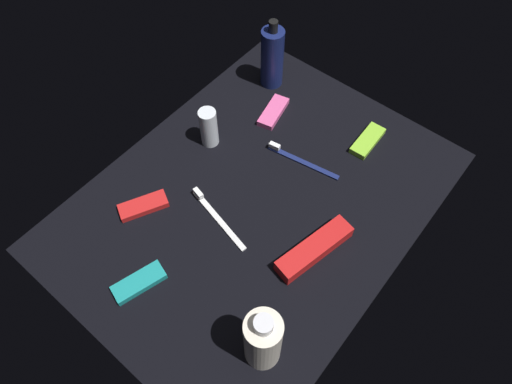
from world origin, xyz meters
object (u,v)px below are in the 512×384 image
Objects in this scene: toothbrush_white at (216,215)px; snack_bar_red at (143,206)px; deodorant_stick at (209,127)px; toothpaste_box_red at (314,249)px; snack_bar_pink at (273,112)px; lotion_bottle at (272,57)px; snack_bar_teal at (139,282)px; bodywash_bottle at (263,340)px; toothbrush_navy at (299,159)px; snack_bar_lime at (368,141)px.

toothbrush_white is 1.71× the size of snack_bar_red.
deodorant_stick reaches higher than toothpaste_box_red.
deodorant_stick is 0.96× the size of snack_bar_pink.
lotion_bottle is 1.79× the size of snack_bar_teal.
lotion_bottle is at bearing 60.89° from toothpaste_box_red.
snack_bar_red is at bearing 125.43° from toothpaste_box_red.
bodywash_bottle is (-55.06, -41.48, -0.24)cm from lotion_bottle.
lotion_bottle reaches higher than toothpaste_box_red.
bodywash_bottle is at bearing -126.86° from deodorant_stick.
snack_bar_red is (-31.40, 18.41, 0.14)cm from toothbrush_navy.
toothbrush_white reaches higher than snack_bar_teal.
snack_bar_teal is (-20.77, 1.34, 0.14)cm from toothbrush_white.
toothbrush_white is 1.71× the size of snack_bar_lime.
snack_bar_teal is (-35.35, -13.50, -4.26)cm from deodorant_stick.
deodorant_stick is 36.97cm from toothpaste_box_red.
lotion_bottle is 1.86× the size of deodorant_stick.
snack_bar_pink is 39.39cm from snack_bar_red.
snack_bar_red is at bearing 160.07° from snack_bar_pink.
toothpaste_box_red is at bearing -73.01° from toothbrush_white.
bodywash_bottle is 1.68× the size of snack_bar_teal.
deodorant_stick is 0.96× the size of snack_bar_red.
snack_bar_lime is (-1.54, -30.25, -7.40)cm from lotion_bottle.
bodywash_bottle reaches higher than snack_bar_lime.
deodorant_stick reaches higher than toothbrush_white.
toothbrush_white is at bearing 168.20° from toothbrush_navy.
toothpaste_box_red is 35.25cm from snack_bar_teal.
snack_bar_lime and snack_bar_red have the same top height.
lotion_bottle is 27.47cm from toothbrush_navy.
deodorant_stick reaches higher than toothbrush_navy.
snack_bar_red is at bearing -177.05° from lotion_bottle.
lotion_bottle is at bearing 28.06° from snack_bar_pink.
toothpaste_box_red reaches higher than snack_bar_pink.
snack_bar_teal is 17.55cm from snack_bar_red.
bodywash_bottle reaches higher than snack_bar_teal.
toothpaste_box_red is at bearing -131.66° from lotion_bottle.
lotion_bottle is 25.07cm from deodorant_stick.
snack_bar_pink is at bearing 104.64° from snack_bar_lime.
lotion_bottle is 1.07× the size of bodywash_bottle.
toothpaste_box_red is (22.07, 4.40, -6.31)cm from bodywash_bottle.
snack_bar_pink and snack_bar_teal have the same top height.
lotion_bottle is at bearing 30.08° from snack_bar_red.
toothbrush_white is at bearing -134.50° from deodorant_stick.
lotion_bottle reaches higher than deodorant_stick.
snack_bar_pink is 23.93cm from snack_bar_lime.
toothbrush_navy reaches higher than snack_bar_teal.
toothbrush_navy is at bearing 56.55° from toothpaste_box_red.
toothbrush_navy reaches higher than snack_bar_red.
snack_bar_teal is at bearing -166.30° from lotion_bottle.
toothbrush_navy reaches higher than snack_bar_lime.
snack_bar_pink is (24.48, 29.72, -0.85)cm from toothpaste_box_red.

